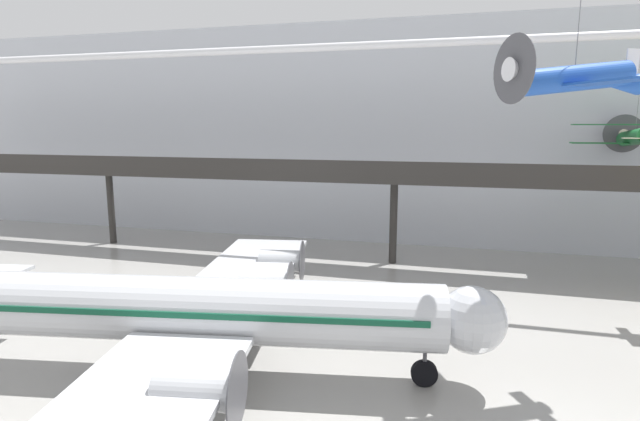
# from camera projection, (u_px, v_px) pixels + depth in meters

# --- Properties ---
(hangar_back_wall) EXTENTS (140.00, 3.00, 23.27)m
(hangar_back_wall) POSITION_uv_depth(u_px,v_px,m) (405.00, 134.00, 52.99)
(hangar_back_wall) COLOR silver
(hangar_back_wall) RESTS_ON ground
(mezzanine_walkway) EXTENTS (110.00, 3.20, 9.58)m
(mezzanine_walkway) POSITION_uv_depth(u_px,v_px,m) (393.00, 179.00, 44.13)
(mezzanine_walkway) COLOR #2D2B28
(mezzanine_walkway) RESTS_ON ground
(ceiling_truss_beam) EXTENTS (120.00, 0.60, 0.60)m
(ceiling_truss_beam) POSITION_uv_depth(u_px,v_px,m) (388.00, 45.00, 37.21)
(ceiling_truss_beam) COLOR silver
(airliner_silver_main) EXTENTS (31.95, 36.61, 9.76)m
(airliner_silver_main) POSITION_uv_depth(u_px,v_px,m) (184.00, 310.00, 25.08)
(airliner_silver_main) COLOR silver
(airliner_silver_main) RESTS_ON ground
(suspended_plane_green_biplane) EXTENTS (9.62, 7.85, 8.05)m
(suspended_plane_green_biplane) POSITION_uv_depth(u_px,v_px,m) (635.00, 137.00, 41.81)
(suspended_plane_green_biplane) COLOR #1E6B33
(suspended_plane_blue_trainer) EXTENTS (7.42, 8.32, 4.69)m
(suspended_plane_blue_trainer) POSITION_uv_depth(u_px,v_px,m) (574.00, 79.00, 23.15)
(suspended_plane_blue_trainer) COLOR #1E4CAD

